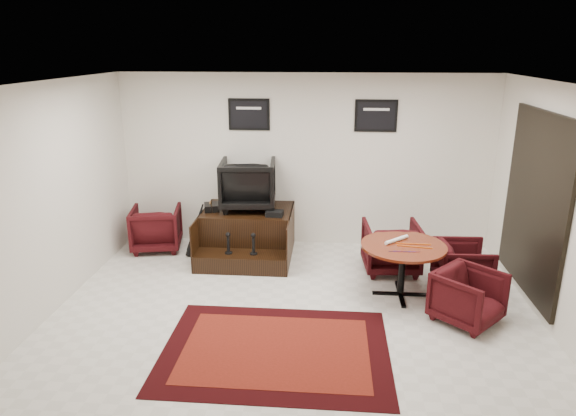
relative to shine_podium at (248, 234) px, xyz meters
The scene contains 16 objects.
ground 2.12m from the shine_podium, 65.39° to the right, with size 6.00×6.00×0.00m, color silver.
room_shell 2.63m from the shine_podium, 54.31° to the right, with size 6.02×5.02×2.81m.
area_rug 2.82m from the shine_podium, 74.81° to the right, with size 2.47×1.85×0.01m.
shine_podium is the anchor object (origin of this frame).
shine_chair 0.84m from the shine_podium, 90.00° to the left, with size 0.84×0.79×0.87m, color black.
shoes_pair 0.71m from the shine_podium, behind, with size 0.29×0.33×0.10m.
polish_kit 0.67m from the shine_podium, 27.28° to the right, with size 0.25×0.17×0.09m, color black.
umbrella_black 0.82m from the shine_podium, 166.64° to the right, with size 0.31×0.12×0.83m, color black, non-canonical shape.
umbrella_hooked 0.84m from the shine_podium, behind, with size 0.31×0.12×0.84m, color black, non-canonical shape.
armchair_side 1.52m from the shine_podium, behind, with size 0.76×0.71×0.78m, color black.
meeting_table 2.60m from the shine_podium, 29.04° to the right, with size 1.10×1.10×0.72m.
table_chair_back 2.25m from the shine_podium, 11.45° to the right, with size 0.79×0.74×0.81m, color black.
table_chair_window 3.26m from the shine_podium, 16.95° to the right, with size 0.69×0.65×0.71m, color black.
table_chair_corner 3.51m from the shine_podium, 32.42° to the right, with size 0.69×0.65×0.71m, color black.
paper_roll 2.49m from the shine_podium, 27.65° to the right, with size 0.05×0.05×0.42m, color white.
table_clutter 2.73m from the shine_podium, 29.41° to the right, with size 0.57×0.30×0.01m.
Camera 1 is at (0.40, -5.66, 3.18)m, focal length 32.00 mm.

